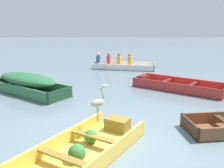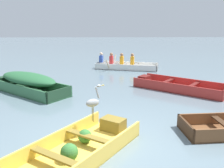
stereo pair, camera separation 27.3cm
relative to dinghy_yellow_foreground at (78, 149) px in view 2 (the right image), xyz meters
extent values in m
plane|color=slate|center=(0.67, 0.60, -0.13)|extent=(80.00, 80.00, 0.00)
cube|color=#E5BC47|center=(-0.08, -0.12, -0.11)|extent=(2.81, 3.30, 0.04)
cube|color=#E5BC47|center=(-0.56, 0.21, 0.05)|extent=(1.86, 2.64, 0.34)
cube|color=#E5BC47|center=(0.40, -0.46, 0.05)|extent=(1.86, 2.64, 0.34)
cube|color=olive|center=(0.73, 1.03, 0.06)|extent=(0.65, 0.61, 0.31)
cube|color=olive|center=(0.19, 0.27, 0.13)|extent=(1.00, 0.77, 0.04)
cube|color=olive|center=(-0.35, -0.51, 0.13)|extent=(1.00, 0.77, 0.04)
sphere|color=#387533|center=(0.10, 0.43, 0.06)|extent=(0.30, 0.30, 0.30)
sphere|color=#387533|center=(-0.13, -0.28, 0.08)|extent=(0.33, 0.33, 0.33)
cube|color=#387047|center=(-2.34, 4.65, -0.11)|extent=(3.44, 3.07, 0.04)
cube|color=#387047|center=(-2.67, 4.24, 0.07)|extent=(2.77, 2.23, 0.40)
cube|color=#387047|center=(-2.01, 5.07, 0.07)|extent=(2.77, 2.23, 0.40)
cube|color=#1E3D27|center=(-0.99, 3.57, 0.07)|extent=(0.74, 0.90, 0.40)
cube|color=#1E3D27|center=(-3.57, 5.64, 0.09)|extent=(0.60, 0.62, 0.36)
cube|color=#1E3D27|center=(-2.75, 4.98, 0.17)|extent=(0.76, 0.89, 0.04)
cube|color=#1E3D27|center=(-1.93, 4.32, 0.17)|extent=(0.76, 0.89, 0.04)
ellipsoid|color=#286038|center=(-2.34, 4.65, 0.39)|extent=(2.91, 2.63, 0.41)
cube|color=#AD2D28|center=(3.42, 4.78, -0.11)|extent=(3.45, 3.07, 0.04)
cube|color=#AD2D28|center=(3.07, 4.34, 0.06)|extent=(2.75, 2.19, 0.37)
cube|color=#AD2D28|center=(3.76, 5.22, 0.06)|extent=(2.75, 2.19, 0.37)
cube|color=maroon|center=(2.20, 5.74, 0.08)|extent=(0.61, 0.64, 0.34)
cube|color=maroon|center=(3.01, 5.10, 0.15)|extent=(0.79, 0.94, 0.04)
cube|color=maroon|center=(3.83, 4.46, 0.15)|extent=(0.79, 0.94, 0.04)
cube|color=#3F2716|center=(2.41, 0.85, 0.04)|extent=(0.12, 0.98, 0.33)
cube|color=#3F2716|center=(3.31, 0.91, 0.12)|extent=(0.22, 0.89, 0.04)
cube|color=white|center=(1.77, 9.36, -0.11)|extent=(3.62, 2.01, 0.04)
cube|color=white|center=(1.62, 8.82, 0.04)|extent=(3.33, 0.94, 0.33)
cube|color=white|center=(1.91, 9.90, 0.04)|extent=(3.33, 0.94, 0.33)
cube|color=gray|center=(3.40, 8.92, 0.04)|extent=(0.35, 1.13, 0.33)
cube|color=gray|center=(0.28, 9.76, 0.06)|extent=(0.48, 0.60, 0.30)
cube|color=gray|center=(1.27, 9.49, 0.12)|extent=(0.43, 1.07, 0.04)
cube|color=gray|center=(2.26, 9.23, 0.12)|extent=(0.43, 1.07, 0.04)
cube|color=orange|center=(2.06, 9.28, 0.36)|extent=(0.25, 0.32, 0.44)
sphere|color=#9E7051|center=(2.06, 9.28, 0.68)|extent=(0.18, 0.18, 0.18)
cube|color=orange|center=(1.48, 9.44, 0.36)|extent=(0.25, 0.32, 0.44)
sphere|color=#9E7051|center=(1.48, 9.44, 0.68)|extent=(0.18, 0.18, 0.18)
cube|color=red|center=(0.90, 9.59, 0.36)|extent=(0.25, 0.32, 0.44)
sphere|color=#9E7051|center=(0.90, 9.59, 0.68)|extent=(0.18, 0.18, 0.18)
cube|color=#2D4CA5|center=(0.32, 9.75, 0.36)|extent=(0.25, 0.32, 0.44)
sphere|color=beige|center=(0.32, 9.75, 0.68)|extent=(0.18, 0.18, 0.18)
cylinder|color=tan|center=(0.67, 8.74, 0.25)|extent=(0.21, 0.63, 0.55)
cylinder|color=tan|center=(1.12, 10.44, 0.25)|extent=(0.21, 0.63, 0.55)
cylinder|color=olive|center=(0.25, 0.82, 0.42)|extent=(0.02, 0.02, 0.35)
cylinder|color=olive|center=(0.27, 0.77, 0.42)|extent=(0.02, 0.02, 0.35)
ellipsoid|color=#93999E|center=(0.26, 0.80, 0.69)|extent=(0.35, 0.28, 0.18)
cylinder|color=#93999E|center=(0.37, 0.86, 0.91)|extent=(0.12, 0.09, 0.28)
ellipsoid|color=#93999E|center=(0.40, 0.87, 1.06)|extent=(0.13, 0.11, 0.06)
cone|color=gold|center=(0.47, 0.91, 1.06)|extent=(0.10, 0.07, 0.02)
camera|label=1|loc=(0.28, -4.48, 2.42)|focal=40.00mm
camera|label=2|loc=(0.55, -4.49, 2.42)|focal=40.00mm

